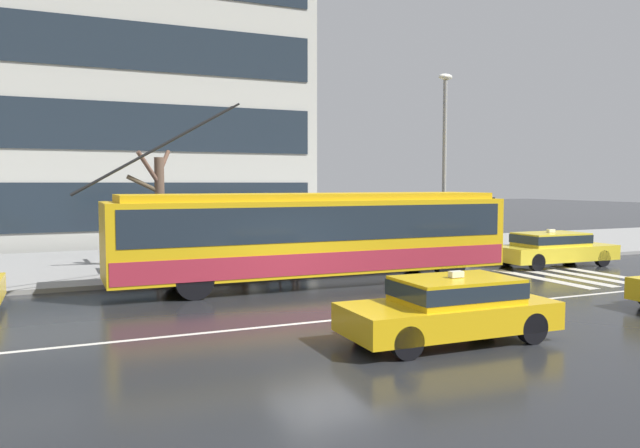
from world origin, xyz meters
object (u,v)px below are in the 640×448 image
at_px(bus_shelter, 218,215).
at_px(pedestrian_approaching_curb, 298,222).
at_px(trolleybus, 316,234).
at_px(taxi_ahead_of_bus, 553,247).
at_px(street_tree_bare, 159,206).
at_px(street_lamp, 444,152).
at_px(pedestrian_at_shelter, 247,224).
at_px(taxi_oncoming_near, 451,306).

bearing_deg(bus_shelter, pedestrian_approaching_curb, -7.15).
distance_m(trolleybus, taxi_ahead_of_bus, 9.88).
relative_size(taxi_ahead_of_bus, street_tree_bare, 1.13).
relative_size(street_lamp, street_tree_bare, 1.70).
relative_size(taxi_ahead_of_bus, pedestrian_at_shelter, 2.49).
bearing_deg(trolleybus, street_tree_bare, 129.87).
xyz_separation_m(taxi_ahead_of_bus, bus_shelter, (-12.08, 3.02, 1.35)).
height_order(bus_shelter, street_tree_bare, street_tree_bare).
relative_size(trolleybus, pedestrian_approaching_curb, 6.64).
bearing_deg(taxi_oncoming_near, trolleybus, 87.86).
distance_m(taxi_ahead_of_bus, street_tree_bare, 14.65).
distance_m(pedestrian_approaching_curb, street_lamp, 6.45).
relative_size(trolleybus, street_tree_bare, 3.15).
bearing_deg(taxi_ahead_of_bus, taxi_oncoming_near, -143.08).
bearing_deg(street_lamp, pedestrian_approaching_curb, 175.86).
distance_m(bus_shelter, street_tree_bare, 2.35).
xyz_separation_m(taxi_ahead_of_bus, street_lamp, (-3.39, 2.24, 3.63)).
bearing_deg(street_lamp, pedestrian_at_shelter, 172.44).
bearing_deg(pedestrian_approaching_curb, pedestrian_at_shelter, 161.32).
height_order(trolleybus, pedestrian_at_shelter, trolleybus).
height_order(pedestrian_at_shelter, street_lamp, street_lamp).
distance_m(taxi_ahead_of_bus, bus_shelter, 12.52).
bearing_deg(pedestrian_at_shelter, bus_shelter, -167.66).
bearing_deg(bus_shelter, taxi_ahead_of_bus, -14.03).
distance_m(street_lamp, street_tree_bare, 10.87).
bearing_deg(pedestrian_at_shelter, street_tree_bare, 154.95).
height_order(trolleybus, street_tree_bare, trolleybus).
xyz_separation_m(taxi_ahead_of_bus, pedestrian_at_shelter, (-11.01, 3.25, 1.00)).
relative_size(taxi_ahead_of_bus, street_lamp, 0.66).
distance_m(pedestrian_approaching_curb, street_tree_bare, 4.96).
bearing_deg(street_tree_bare, trolleybus, -50.13).
bearing_deg(pedestrian_approaching_curb, taxi_oncoming_near, -94.66).
height_order(trolleybus, bus_shelter, trolleybus).
height_order(taxi_oncoming_near, pedestrian_approaching_curb, pedestrian_approaching_curb).
relative_size(taxi_oncoming_near, bus_shelter, 1.03).
distance_m(taxi_oncoming_near, street_lamp, 12.46).
distance_m(taxi_ahead_of_bus, street_lamp, 5.45).
relative_size(trolleybus, bus_shelter, 3.17).
bearing_deg(taxi_ahead_of_bus, bus_shelter, 165.97).
xyz_separation_m(bus_shelter, pedestrian_at_shelter, (1.07, 0.23, -0.35)).
relative_size(taxi_oncoming_near, street_lamp, 0.60).
bearing_deg(taxi_ahead_of_bus, street_tree_bare, 161.72).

